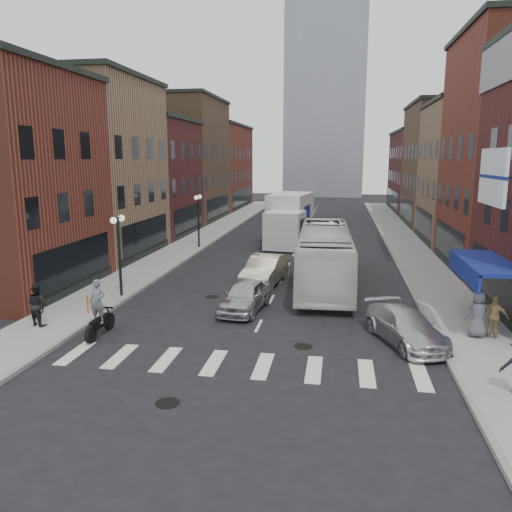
# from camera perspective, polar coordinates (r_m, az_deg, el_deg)

# --- Properties ---
(ground) EXTENTS (160.00, 160.00, 0.00)m
(ground) POSITION_cam_1_polar(r_m,az_deg,el_deg) (20.00, -0.16, -8.92)
(ground) COLOR black
(ground) RESTS_ON ground
(sidewalk_left) EXTENTS (3.00, 74.00, 0.15)m
(sidewalk_left) POSITION_cam_1_polar(r_m,az_deg,el_deg) (42.71, -6.47, 1.93)
(sidewalk_left) COLOR gray
(sidewalk_left) RESTS_ON ground
(sidewalk_right) EXTENTS (3.00, 74.00, 0.15)m
(sidewalk_right) POSITION_cam_1_polar(r_m,az_deg,el_deg) (41.43, 16.77, 1.24)
(sidewalk_right) COLOR gray
(sidewalk_right) RESTS_ON ground
(curb_left) EXTENTS (0.20, 74.00, 0.16)m
(curb_left) POSITION_cam_1_polar(r_m,az_deg,el_deg) (42.33, -4.52, 1.78)
(curb_left) COLOR gray
(curb_left) RESTS_ON ground
(curb_right) EXTENTS (0.20, 74.00, 0.16)m
(curb_right) POSITION_cam_1_polar(r_m,az_deg,el_deg) (41.28, 14.70, 1.21)
(curb_right) COLOR gray
(curb_right) RESTS_ON ground
(crosswalk_stripes) EXTENTS (12.00, 2.20, 0.01)m
(crosswalk_stripes) POSITION_cam_1_polar(r_m,az_deg,el_deg) (17.26, -1.87, -12.28)
(crosswalk_stripes) COLOR silver
(crosswalk_stripes) RESTS_ON ground
(bldg_left_mid_a) EXTENTS (10.30, 10.20, 12.30)m
(bldg_left_mid_a) POSITION_cam_1_polar(r_m,az_deg,el_deg) (37.25, -19.95, 9.40)
(bldg_left_mid_a) COLOR #957152
(bldg_left_mid_a) RESTS_ON ground
(bldg_left_mid_b) EXTENTS (10.30, 10.20, 10.30)m
(bldg_left_mid_b) POSITION_cam_1_polar(r_m,az_deg,el_deg) (46.26, -13.77, 8.71)
(bldg_left_mid_b) COLOR #4F1D1C
(bldg_left_mid_b) RESTS_ON ground
(bldg_left_far_a) EXTENTS (10.30, 12.20, 13.30)m
(bldg_left_far_a) POSITION_cam_1_polar(r_m,az_deg,el_deg) (56.51, -9.41, 10.78)
(bldg_left_far_a) COLOR brown
(bldg_left_far_a) RESTS_ON ground
(bldg_left_far_b) EXTENTS (10.30, 16.20, 11.30)m
(bldg_left_far_b) POSITION_cam_1_polar(r_m,az_deg,el_deg) (69.93, -5.64, 10.10)
(bldg_left_far_b) COLOR brown
(bldg_left_far_b) RESTS_ON ground
(bldg_right_mid_b) EXTENTS (10.30, 10.20, 11.30)m
(bldg_right_mid_b) POSITION_cam_1_polar(r_m,az_deg,el_deg) (44.16, 25.34, 8.52)
(bldg_right_mid_b) COLOR #957152
(bldg_right_mid_b) RESTS_ON ground
(bldg_right_far_a) EXTENTS (10.30, 12.20, 12.30)m
(bldg_right_far_a) POSITION_cam_1_polar(r_m,az_deg,el_deg) (54.82, 22.29, 9.58)
(bldg_right_far_a) COLOR brown
(bldg_right_far_a) RESTS_ON ground
(bldg_right_far_b) EXTENTS (10.30, 16.20, 10.30)m
(bldg_right_far_b) POSITION_cam_1_polar(r_m,az_deg,el_deg) (68.57, 19.69, 9.07)
(bldg_right_far_b) COLOR #4F1D1C
(bldg_right_far_b) RESTS_ON ground
(awning_blue) EXTENTS (1.80, 5.00, 0.78)m
(awning_blue) POSITION_cam_1_polar(r_m,az_deg,el_deg) (22.21, 24.36, -0.85)
(awning_blue) COLOR navy
(awning_blue) RESTS_ON ground
(billboard_sign) EXTENTS (1.52, 3.00, 3.70)m
(billboard_sign) POSITION_cam_1_polar(r_m,az_deg,el_deg) (19.80, 25.68, 7.95)
(billboard_sign) COLOR black
(billboard_sign) RESTS_ON ground
(distant_tower) EXTENTS (14.00, 14.00, 50.00)m
(distant_tower) POSITION_cam_1_polar(r_m,az_deg,el_deg) (98.26, 8.06, 21.67)
(distant_tower) COLOR #9399A0
(distant_tower) RESTS_ON ground
(streetlamp_near) EXTENTS (0.32, 1.22, 4.11)m
(streetlamp_near) POSITION_cam_1_polar(r_m,az_deg,el_deg) (25.18, -15.43, 1.72)
(streetlamp_near) COLOR black
(streetlamp_near) RESTS_ON ground
(streetlamp_far) EXTENTS (0.32, 1.22, 4.11)m
(streetlamp_far) POSITION_cam_1_polar(r_m,az_deg,el_deg) (38.22, -6.62, 5.14)
(streetlamp_far) COLOR black
(streetlamp_far) RESTS_ON ground
(bike_rack) EXTENTS (0.08, 0.68, 0.80)m
(bike_rack) POSITION_cam_1_polar(r_m,az_deg,el_deg) (23.42, -18.34, -5.07)
(bike_rack) COLOR #D8590C
(bike_rack) RESTS_ON sidewalk_left
(box_truck) EXTENTS (3.57, 9.42, 3.97)m
(box_truck) POSITION_cam_1_polar(r_m,az_deg,el_deg) (40.69, 3.79, 4.20)
(box_truck) COLOR silver
(box_truck) RESTS_ON ground
(motorcycle_rider) EXTENTS (0.64, 2.26, 2.30)m
(motorcycle_rider) POSITION_cam_1_polar(r_m,az_deg,el_deg) (20.33, -17.55, -5.92)
(motorcycle_rider) COLOR black
(motorcycle_rider) RESTS_ON ground
(transit_bus) EXTENTS (3.15, 11.77, 3.25)m
(transit_bus) POSITION_cam_1_polar(r_m,az_deg,el_deg) (27.35, 7.84, 0.01)
(transit_bus) COLOR silver
(transit_bus) RESTS_ON ground
(sedan_left_near) EXTENTS (2.13, 4.25, 1.39)m
(sedan_left_near) POSITION_cam_1_polar(r_m,az_deg,el_deg) (22.76, -1.27, -4.58)
(sedan_left_near) COLOR silver
(sedan_left_near) RESTS_ON ground
(sedan_left_far) EXTENTS (2.22, 4.92, 1.57)m
(sedan_left_far) POSITION_cam_1_polar(r_m,az_deg,el_deg) (27.49, 0.99, -1.63)
(sedan_left_far) COLOR beige
(sedan_left_far) RESTS_ON ground
(curb_car) EXTENTS (3.25, 4.70, 1.26)m
(curb_car) POSITION_cam_1_polar(r_m,az_deg,el_deg) (19.71, 16.74, -7.76)
(curb_car) COLOR silver
(curb_car) RESTS_ON ground
(parked_bicycle) EXTENTS (0.97, 1.64, 0.81)m
(parked_bicycle) POSITION_cam_1_polar(r_m,az_deg,el_deg) (23.42, -23.67, -5.44)
(parked_bicycle) COLOR black
(parked_bicycle) RESTS_ON sidewalk_left
(ped_left_solo) EXTENTS (0.96, 0.74, 1.74)m
(ped_left_solo) POSITION_cam_1_polar(r_m,az_deg,el_deg) (22.17, -23.71, -5.10)
(ped_left_solo) COLOR black
(ped_left_solo) RESTS_ON sidewalk_left
(ped_right_b) EXTENTS (1.09, 0.80, 1.67)m
(ped_right_b) POSITION_cam_1_polar(r_m,az_deg,el_deg) (20.95, 25.56, -6.27)
(ped_right_b) COLOR #987E4D
(ped_right_b) RESTS_ON sidewalk_right
(ped_right_c) EXTENTS (0.92, 0.63, 1.82)m
(ped_right_c) POSITION_cam_1_polar(r_m,az_deg,el_deg) (20.80, 24.02, -6.05)
(ped_right_c) COLOR #55565C
(ped_right_c) RESTS_ON sidewalk_right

